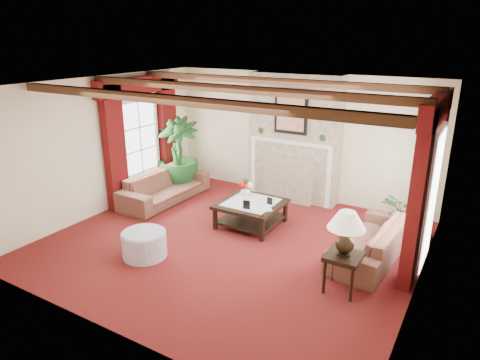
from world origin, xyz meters
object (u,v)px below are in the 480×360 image
Objects in this scene: sofa_right at (372,234)px; side_table at (342,273)px; ottoman at (144,244)px; potted_palm at (179,170)px; sofa_left at (165,182)px; coffee_table at (251,214)px.

sofa_right is 3.71× the size of side_table.
side_table is 0.79× the size of ottoman.
side_table is (4.60, -2.16, -0.19)m from potted_palm.
side_table is 3.15m from ottoman.
coffee_table is at bearing -93.69° from sofa_left.
potted_palm reaches higher than sofa_right.
potted_palm reaches higher than coffee_table.
sofa_left is at bearing 122.40° from ottoman.
coffee_table is 2.14m from ottoman.
potted_palm is 5.08m from side_table.
sofa_left is at bearing -89.31° from sofa_right.
coffee_table is at bearing 149.71° from side_table.
sofa_left is 1.13× the size of potted_palm.
potted_palm is 2.59m from coffee_table.
sofa_right is at bearing -11.77° from potted_palm.
side_table reaches higher than coffee_table.
sofa_right reaches higher than coffee_table.
sofa_right reaches higher than side_table.
sofa_left is at bearing 161.95° from side_table.
sofa_left reaches higher than sofa_right.
sofa_left is 4.52m from sofa_right.
sofa_right is 1.19m from side_table.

